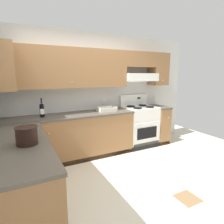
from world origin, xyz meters
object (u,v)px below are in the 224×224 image
Objects in this scene: wine_bottle at (42,110)px; bowl at (107,110)px; bucket at (27,135)px; stove at (140,126)px.

wine_bottle is 0.90× the size of bowl.
stove is at bearing 28.75° from bucket.
bowl is at bearing 0.05° from wine_bottle.
wine_bottle is 1.43m from bucket.
bucket is at bearing -103.76° from wine_bottle.
bowl is (1.31, 0.00, -0.11)m from wine_bottle.
wine_bottle is 1.43× the size of bucket.
wine_bottle reaches higher than bucket.
wine_bottle reaches higher than bowl.
bucket is at bearing -151.25° from stove.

